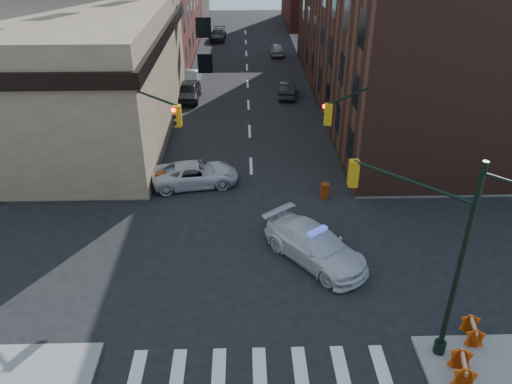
{
  "coord_description": "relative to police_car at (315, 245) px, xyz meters",
  "views": [
    {
      "loc": [
        -0.48,
        -19.59,
        14.68
      ],
      "look_at": [
        0.13,
        2.57,
        2.2
      ],
      "focal_mm": 35.0,
      "sensor_mm": 36.0,
      "label": 1
    }
  ],
  "objects": [
    {
      "name": "parked_car_wdeep",
      "position": [
        -6.48,
        47.34,
        -0.12
      ],
      "size": [
        2.21,
        4.94,
        1.41
      ],
      "primitive_type": "imported",
      "rotation": [
        0.0,
        0.0,
        -0.05
      ],
      "color": "black",
      "rests_on": "ground"
    },
    {
      "name": "pedestrian_b",
      "position": [
        -11.98,
        6.25,
        0.2
      ],
      "size": [
        1.03,
        0.93,
        1.74
      ],
      "primitive_type": "imported",
      "rotation": [
        0.0,
        0.0,
        0.38
      ],
      "color": "black",
      "rests_on": "sidewalk_nw"
    },
    {
      "name": "signal_pole_se",
      "position": [
        3.17,
        -5.27,
        3.79
      ],
      "size": [
        5.4,
        5.27,
        8.0
      ],
      "rotation": [
        0.0,
        0.0,
        2.36
      ],
      "color": "black",
      "rests_on": "sidewalk_se"
    },
    {
      "name": "pedestrian_c",
      "position": [
        -14.47,
        6.9,
        0.22
      ],
      "size": [
        1.07,
        1.03,
        1.79
      ],
      "primitive_type": "imported",
      "rotation": [
        0.0,
        0.0,
        0.73
      ],
      "color": "black",
      "rests_on": "sidewalk_nw"
    },
    {
      "name": "tree_ne_near",
      "position": [
        4.63,
        26.25,
        2.66
      ],
      "size": [
        3.0,
        3.0,
        4.85
      ],
      "color": "black",
      "rests_on": "sidewalk_ne"
    },
    {
      "name": "parked_car_wfar",
      "position": [
        -8.37,
        28.14,
        -0.16
      ],
      "size": [
        1.89,
        4.17,
        1.33
      ],
      "primitive_type": "imported",
      "rotation": [
        0.0,
        0.0,
        -0.12
      ],
      "color": "#97989F",
      "rests_on": "ground"
    },
    {
      "name": "commercial_row_ne",
      "position": [
        10.13,
        22.75,
        6.17
      ],
      "size": [
        14.0,
        34.0,
        14.0
      ],
      "primitive_type": "cube",
      "color": "#4B291E",
      "rests_on": "ground"
    },
    {
      "name": "sidewalk_nw",
      "position": [
        -25.87,
        33.0,
        -0.75
      ],
      "size": [
        34.0,
        54.5,
        0.15
      ],
      "primitive_type": "cube",
      "color": "gray",
      "rests_on": "ground"
    },
    {
      "name": "sidewalk_ne",
      "position": [
        20.13,
        33.0,
        -0.75
      ],
      "size": [
        34.0,
        54.5,
        0.15
      ],
      "primitive_type": "cube",
      "color": "gray",
      "rests_on": "ground"
    },
    {
      "name": "tree_ne_far",
      "position": [
        4.63,
        34.25,
        2.66
      ],
      "size": [
        3.0,
        3.0,
        4.85
      ],
      "color": "black",
      "rests_on": "sidewalk_ne"
    },
    {
      "name": "police_car",
      "position": [
        0.0,
        0.0,
        0.0
      ],
      "size": [
        5.29,
        5.92,
        1.65
      ],
      "primitive_type": "imported",
      "rotation": [
        0.0,
        0.0,
        0.65
      ],
      "color": "silver",
      "rests_on": "ground"
    },
    {
      "name": "pickup",
      "position": [
        -6.31,
        7.78,
        -0.1
      ],
      "size": [
        5.57,
        3.27,
        1.46
      ],
      "primitive_type": "imported",
      "rotation": [
        0.0,
        0.0,
        1.74
      ],
      "color": "silver",
      "rests_on": "ground"
    },
    {
      "name": "ground",
      "position": [
        -2.87,
        0.25,
        -0.83
      ],
      "size": [
        140.0,
        140.0,
        0.0
      ],
      "primitive_type": "plane",
      "color": "black",
      "rests_on": "ground"
    },
    {
      "name": "pedestrian_a",
      "position": [
        -10.92,
        7.32,
        0.16
      ],
      "size": [
        0.73,
        0.69,
        1.67
      ],
      "primitive_type": "imported",
      "rotation": [
        0.0,
        0.0,
        -0.64
      ],
      "color": "black",
      "rests_on": "sidewalk_nw"
    },
    {
      "name": "parked_car_enear",
      "position": [
        0.7,
        24.4,
        -0.16
      ],
      "size": [
        1.89,
        4.17,
        1.33
      ],
      "primitive_type": "imported",
      "rotation": [
        0.0,
        0.0,
        3.02
      ],
      "color": "black",
      "rests_on": "ground"
    },
    {
      "name": "parked_car_wnear",
      "position": [
        -8.14,
        23.74,
        -0.03
      ],
      "size": [
        2.0,
        4.74,
        1.6
      ],
      "primitive_type": "imported",
      "rotation": [
        0.0,
        0.0,
        -0.02
      ],
      "color": "black",
      "rests_on": "ground"
    },
    {
      "name": "barrel_bank",
      "position": [
        -8.37,
        7.26,
        -0.28
      ],
      "size": [
        0.81,
        0.81,
        1.09
      ],
      "primitive_type": "cylinder",
      "rotation": [
        0.0,
        0.0,
        -0.44
      ],
      "color": "#EC400B",
      "rests_on": "ground"
    },
    {
      "name": "barricade_se_b",
      "position": [
        4.26,
        -7.28,
        -0.22
      ],
      "size": [
        0.86,
        1.31,
        0.9
      ],
      "primitive_type": null,
      "rotation": [
        0.0,
        0.0,
        1.34
      ],
      "color": "#D8520A",
      "rests_on": "sidewalk_se"
    },
    {
      "name": "signal_pole_nw",
      "position": [
        -8.72,
        5.59,
        3.51
      ],
      "size": [
        3.58,
        3.67,
        8.0
      ],
      "rotation": [
        0.0,
        0.0,
        -0.79
      ],
      "color": "black",
      "rests_on": "sidewalk_nw"
    },
    {
      "name": "bank_building",
      "position": [
        -19.87,
        16.75,
        3.67
      ],
      "size": [
        22.0,
        22.0,
        9.0
      ],
      "primitive_type": "cube",
      "color": "#9D8166",
      "rests_on": "ground"
    },
    {
      "name": "signal_pole_ne",
      "position": [
        2.97,
        5.61,
        3.51
      ],
      "size": [
        3.67,
        3.58,
        8.0
      ],
      "rotation": [
        0.0,
        0.0,
        -2.36
      ],
      "color": "black",
      "rests_on": "sidewalk_ne"
    },
    {
      "name": "barricade_se_a",
      "position": [
        5.39,
        -5.45,
        -0.28
      ],
      "size": [
        0.69,
        1.13,
        0.8
      ],
      "primitive_type": null,
      "rotation": [
        0.0,
        0.0,
        1.41
      ],
      "color": "red",
      "rests_on": "sidewalk_se"
    },
    {
      "name": "barricade_nw_a",
      "position": [
        -9.94,
        6.18,
        -0.23
      ],
      "size": [
        1.19,
        0.61,
        0.88
      ],
      "primitive_type": null,
      "rotation": [
        0.0,
        0.0,
        -0.02
      ],
      "color": "#CC4C09",
      "rests_on": "sidewalk_nw"
    },
    {
      "name": "barricade_nw_b",
      "position": [
        -12.88,
        7.69,
        -0.24
      ],
      "size": [
        1.25,
        0.79,
        0.88
      ],
      "primitive_type": null,
      "rotation": [
        0.0,
        0.0,
        -0.18
      ],
      "color": "orange",
      "rests_on": "sidewalk_nw"
    },
    {
      "name": "barrel_road",
      "position": [
        1.37,
        5.97,
        -0.37
      ],
      "size": [
        0.62,
        0.62,
        0.91
      ],
      "primitive_type": "cylinder",
      "rotation": [
        0.0,
        0.0,
        -0.24
      ],
      "color": "#D24E09",
      "rests_on": "ground"
    },
    {
      "name": "parked_car_efar",
      "position": [
        0.77,
        39.4,
        -0.14
      ],
      "size": [
        1.74,
        4.06,
        1.37
      ],
      "primitive_type": "imported",
      "rotation": [
        0.0,
        0.0,
        3.11
      ],
      "color": "#9CA0A4",
      "rests_on": "ground"
    }
  ]
}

